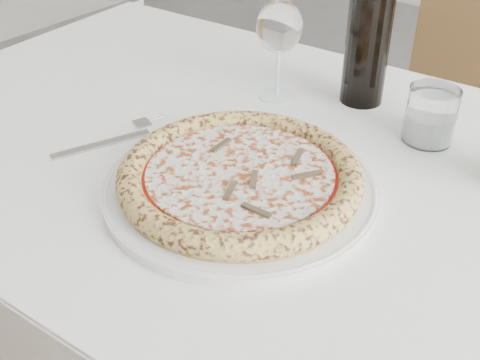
{
  "coord_description": "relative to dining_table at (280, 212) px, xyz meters",
  "views": [
    {
      "loc": [
        0.47,
        -0.62,
        1.22
      ],
      "look_at": [
        0.06,
        -0.1,
        0.78
      ],
      "focal_mm": 45.0,
      "sensor_mm": 36.0,
      "label": 1
    }
  ],
  "objects": [
    {
      "name": "tumbler",
      "position": [
        0.14,
        0.19,
        0.13
      ],
      "size": [
        0.08,
        0.08,
        0.08
      ],
      "color": "white",
      "rests_on": "dining_table"
    },
    {
      "name": "pizza",
      "position": [
        -0.0,
        -0.1,
        0.12
      ],
      "size": [
        0.32,
        0.32,
        0.03
      ],
      "color": "tan",
      "rests_on": "plate"
    },
    {
      "name": "chair_far",
      "position": [
        0.03,
        0.81,
        -0.13
      ],
      "size": [
        0.45,
        0.45,
        0.93
      ],
      "color": "brown",
      "rests_on": "floor"
    },
    {
      "name": "fork",
      "position": [
        -0.24,
        -0.11,
        0.1
      ],
      "size": [
        0.07,
        0.21,
        0.0
      ],
      "color": "#9C9C9C",
      "rests_on": "dining_table"
    },
    {
      "name": "plate",
      "position": [
        0.0,
        -0.1,
        0.1
      ],
      "size": [
        0.37,
        0.37,
        0.02
      ],
      "color": "white",
      "rests_on": "dining_table"
    },
    {
      "name": "wine_glass",
      "position": [
        -0.13,
        0.16,
        0.21
      ],
      "size": [
        0.08,
        0.08,
        0.17
      ],
      "color": "white",
      "rests_on": "dining_table"
    },
    {
      "name": "dining_table",
      "position": [
        0.0,
        0.0,
        0.0
      ],
      "size": [
        1.43,
        0.9,
        0.76
      ],
      "color": "brown",
      "rests_on": "floor"
    },
    {
      "name": "wine_bottle",
      "position": [
        -0.01,
        0.24,
        0.22
      ],
      "size": [
        0.07,
        0.07,
        0.29
      ],
      "color": "black",
      "rests_on": "dining_table"
    }
  ]
}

